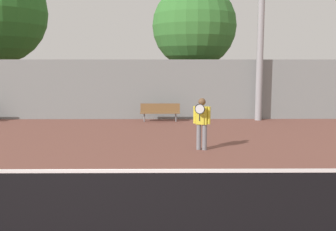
{
  "coord_description": "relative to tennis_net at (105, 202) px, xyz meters",
  "views": [
    {
      "loc": [
        0.92,
        -5.79,
        2.62
      ],
      "look_at": [
        1.03,
        7.38,
        0.92
      ],
      "focal_mm": 42.0,
      "sensor_mm": 36.0,
      "label": 1
    }
  ],
  "objects": [
    {
      "name": "back_fence",
      "position": [
        0.0,
        13.19,
        0.9
      ],
      "size": [
        26.99,
        0.06,
        2.88
      ],
      "color": "gray",
      "rests_on": "ground_plane"
    },
    {
      "name": "bench_courtside_far",
      "position": [
        0.71,
        12.36,
        -0.03
      ],
      "size": [
        1.84,
        0.4,
        0.83
      ],
      "color": "brown",
      "rests_on": "ground_plane"
    },
    {
      "name": "tennis_player",
      "position": [
        2.06,
        6.17,
        0.38
      ],
      "size": [
        0.52,
        0.48,
        1.61
      ],
      "rotation": [
        0.0,
        0.0,
        -0.33
      ],
      "color": "slate",
      "rests_on": "ground_plane"
    },
    {
      "name": "tree_green_broad",
      "position": [
        2.54,
        16.0,
        4.17
      ],
      "size": [
        4.57,
        4.57,
        7.01
      ],
      "color": "brown",
      "rests_on": "ground_plane"
    },
    {
      "name": "tennis_net",
      "position": [
        0.0,
        0.0,
        0.0
      ],
      "size": [
        10.72,
        0.09,
        1.05
      ],
      "color": "black",
      "rests_on": "ground_plane"
    }
  ]
}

